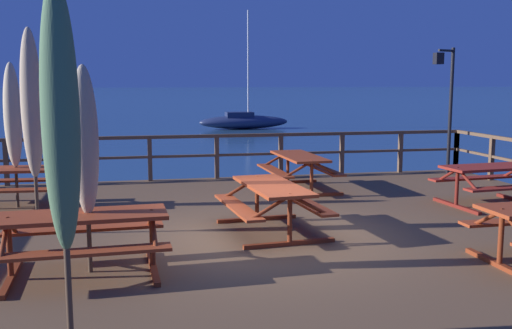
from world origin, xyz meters
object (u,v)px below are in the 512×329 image
at_px(picnic_table_back_right, 491,177).
at_px(picnic_table_front_right, 272,197).
at_px(patio_umbrella_short_back, 85,142).
at_px(picnic_table_mid_centre, 299,164).
at_px(picnic_table_front_left, 13,179).
at_px(patio_umbrella_tall_mid_right, 32,105).
at_px(sailboat_distant, 244,121).
at_px(patio_umbrella_tall_back_right, 61,119).
at_px(patio_umbrella_short_front, 13,116).
at_px(lamp_post_hooked, 446,92).
at_px(picnic_table_back_left, 82,230).

relative_size(picnic_table_back_right, picnic_table_front_right, 0.95).
bearing_deg(patio_umbrella_short_back, picnic_table_mid_centre, 49.79).
relative_size(picnic_table_front_left, patio_umbrella_tall_mid_right, 0.64).
relative_size(patio_umbrella_tall_mid_right, sailboat_distant, 0.41).
bearing_deg(picnic_table_front_right, picnic_table_front_left, 148.17).
bearing_deg(picnic_table_front_left, picnic_table_back_right, -10.10).
height_order(picnic_table_front_left, picnic_table_back_right, same).
relative_size(picnic_table_front_left, sailboat_distant, 0.26).
height_order(picnic_table_back_right, patio_umbrella_tall_mid_right, patio_umbrella_tall_mid_right).
distance_m(patio_umbrella_short_back, patio_umbrella_tall_back_right, 2.19).
distance_m(patio_umbrella_short_front, lamp_post_hooked, 10.05).
xyz_separation_m(patio_umbrella_short_back, patio_umbrella_tall_back_right, (-0.02, -2.15, 0.41)).
bearing_deg(picnic_table_mid_centre, sailboat_distant, 82.02).
relative_size(picnic_table_mid_centre, sailboat_distant, 0.27).
distance_m(picnic_table_mid_centre, lamp_post_hooked, 4.60).
xyz_separation_m(picnic_table_back_left, picnic_table_mid_centre, (4.18, 4.93, -0.00)).
bearing_deg(patio_umbrella_short_back, patio_umbrella_short_front, 110.99).
xyz_separation_m(picnic_table_front_right, lamp_post_hooked, (5.58, 4.63, 1.55)).
relative_size(lamp_post_hooked, sailboat_distant, 0.41).
bearing_deg(sailboat_distant, picnic_table_front_left, -109.43).
xyz_separation_m(picnic_table_back_left, lamp_post_hooked, (8.33, 6.14, 1.55)).
xyz_separation_m(patio_umbrella_short_back, patio_umbrella_short_front, (-1.61, 4.20, 0.10)).
bearing_deg(picnic_table_back_right, patio_umbrella_tall_mid_right, -176.71).
distance_m(picnic_table_back_right, patio_umbrella_tall_mid_right, 8.33).
bearing_deg(picnic_table_front_left, sailboat_distant, 70.57).
bearing_deg(patio_umbrella_tall_mid_right, patio_umbrella_short_back, -65.89).
xyz_separation_m(picnic_table_front_left, patio_umbrella_short_back, (1.66, -4.13, 1.08)).
bearing_deg(picnic_table_front_left, patio_umbrella_tall_back_right, -75.37).
xyz_separation_m(patio_umbrella_tall_back_right, lamp_post_hooked, (8.28, 8.22, 0.06)).
distance_m(patio_umbrella_short_front, sailboat_distant, 28.23).
xyz_separation_m(patio_umbrella_short_back, sailboat_distant, (7.74, 30.77, -1.89)).
bearing_deg(patio_umbrella_short_back, lamp_post_hooked, 36.28).
relative_size(picnic_table_front_left, picnic_table_back_right, 1.03).
distance_m(picnic_table_mid_centre, patio_umbrella_short_back, 6.45).
height_order(patio_umbrella_short_front, patio_umbrella_tall_back_right, patio_umbrella_tall_back_right).
bearing_deg(patio_umbrella_short_front, picnic_table_back_right, -10.64).
height_order(picnic_table_back_right, sailboat_distant, sailboat_distant).
xyz_separation_m(picnic_table_mid_centre, patio_umbrella_tall_back_right, (-4.12, -7.01, 1.49)).
bearing_deg(picnic_table_mid_centre, picnic_table_front_right, -112.63).
height_order(picnic_table_back_right, picnic_table_front_right, same).
height_order(picnic_table_mid_centre, patio_umbrella_short_front, patio_umbrella_short_front).
height_order(patio_umbrella_short_back, lamp_post_hooked, lamp_post_hooked).
height_order(picnic_table_back_right, lamp_post_hooked, lamp_post_hooked).
height_order(picnic_table_front_left, patio_umbrella_short_back, patio_umbrella_short_back).
distance_m(picnic_table_front_right, patio_umbrella_short_front, 5.24).
height_order(patio_umbrella_tall_back_right, lamp_post_hooked, patio_umbrella_tall_back_right).
relative_size(picnic_table_mid_centre, patio_umbrella_short_front, 0.76).
relative_size(picnic_table_back_right, sailboat_distant, 0.26).
bearing_deg(patio_umbrella_tall_mid_right, patio_umbrella_short_front, 107.85).
relative_size(patio_umbrella_tall_mid_right, patio_umbrella_tall_back_right, 0.98).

